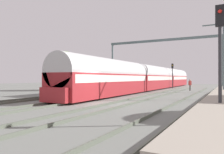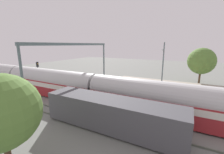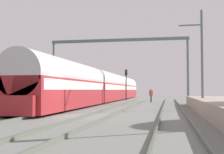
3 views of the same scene
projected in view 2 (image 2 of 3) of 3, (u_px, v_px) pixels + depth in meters
name	position (u px, v px, depth m)	size (l,w,h in m)	color
ground	(221.00, 121.00, 15.22)	(120.00, 120.00, 0.00)	slate
track_east	(218.00, 112.00, 17.04)	(1.51, 60.00, 0.16)	#595F51
track_far_east	(213.00, 100.00, 20.70)	(1.52, 60.00, 0.16)	#595F51
platform	(196.00, 89.00, 24.83)	(4.40, 28.00, 0.90)	#A39989
passenger_train	(51.00, 82.00, 22.94)	(2.93, 49.20, 3.82)	maroon
freight_car	(111.00, 114.00, 13.62)	(2.80, 13.00, 2.70)	#47474C
person_crossing	(83.00, 81.00, 27.77)	(0.44, 0.46, 1.73)	#323232
railway_signal_far	(38.00, 71.00, 26.84)	(0.36, 0.30, 4.62)	#2D2D33
catenary_gantry	(75.00, 56.00, 22.45)	(17.09, 0.28, 7.86)	slate
catenary_pole_east_mid	(163.00, 66.00, 25.23)	(1.90, 0.20, 8.00)	slate
tree_west_background	(1.00, 112.00, 8.29)	(4.31, 4.31, 6.13)	#4C3826
tree_east_background	(201.00, 61.00, 28.30)	(4.95, 4.95, 7.04)	#4C3826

